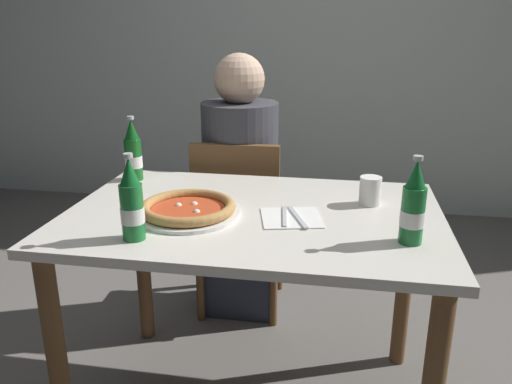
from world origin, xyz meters
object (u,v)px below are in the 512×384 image
(diner_seated, at_px, (240,193))
(pizza_margherita_near, at_px, (188,209))
(chair_behind_table, at_px, (239,218))
(paper_cup, at_px, (370,191))
(dining_table_main, at_px, (253,244))
(beer_bottle_right, at_px, (132,204))
(napkin_with_cutlery, at_px, (291,218))
(beer_bottle_left, at_px, (133,153))
(beer_bottle_center, at_px, (413,207))

(diner_seated, height_order, pizza_margherita_near, diner_seated)
(chair_behind_table, distance_m, paper_cup, 0.79)
(diner_seated, bearing_deg, chair_behind_table, -86.17)
(dining_table_main, bearing_deg, diner_seated, 105.07)
(beer_bottle_right, relative_size, napkin_with_cutlery, 1.15)
(dining_table_main, relative_size, pizza_margherita_near, 3.67)
(diner_seated, height_order, beer_bottle_left, diner_seated)
(beer_bottle_center, distance_m, napkin_with_cutlery, 0.38)
(dining_table_main, relative_size, beer_bottle_right, 4.86)
(dining_table_main, relative_size, napkin_with_cutlery, 5.57)
(chair_behind_table, distance_m, pizza_margherita_near, 0.74)
(beer_bottle_left, relative_size, paper_cup, 2.60)
(chair_behind_table, bearing_deg, napkin_with_cutlery, 112.09)
(paper_cup, bearing_deg, chair_behind_table, 138.93)
(diner_seated, distance_m, pizza_margherita_near, 0.75)
(diner_seated, xyz_separation_m, paper_cup, (0.55, -0.53, 0.21))
(dining_table_main, bearing_deg, napkin_with_cutlery, -17.41)
(diner_seated, height_order, paper_cup, diner_seated)
(beer_bottle_center, xyz_separation_m, napkin_with_cutlery, (-0.34, 0.13, -0.10))
(dining_table_main, distance_m, diner_seated, 0.69)
(diner_seated, bearing_deg, beer_bottle_center, -51.94)
(beer_bottle_center, distance_m, paper_cup, 0.32)
(napkin_with_cutlery, bearing_deg, chair_behind_table, 114.84)
(beer_bottle_right, bearing_deg, pizza_margherita_near, 64.91)
(pizza_margherita_near, height_order, beer_bottle_center, beer_bottle_center)
(diner_seated, relative_size, paper_cup, 12.73)
(dining_table_main, xyz_separation_m, diner_seated, (-0.18, 0.66, -0.05))
(pizza_margherita_near, relative_size, beer_bottle_left, 1.32)
(pizza_margherita_near, relative_size, paper_cup, 3.44)
(pizza_margherita_near, distance_m, paper_cup, 0.60)
(beer_bottle_left, height_order, paper_cup, beer_bottle_left)
(paper_cup, bearing_deg, napkin_with_cutlery, -144.51)
(pizza_margherita_near, distance_m, beer_bottle_left, 0.47)
(pizza_margherita_near, bearing_deg, beer_bottle_center, -8.36)
(pizza_margherita_near, xyz_separation_m, beer_bottle_left, (-0.32, 0.34, 0.08))
(beer_bottle_left, xyz_separation_m, beer_bottle_center, (0.98, -0.44, 0.00))
(dining_table_main, xyz_separation_m, pizza_margherita_near, (-0.20, -0.07, 0.13))
(beer_bottle_right, distance_m, napkin_with_cutlery, 0.49)
(dining_table_main, height_order, pizza_margherita_near, pizza_margherita_near)
(beer_bottle_left, xyz_separation_m, beer_bottle_right, (0.22, -0.54, 0.00))
(diner_seated, height_order, beer_bottle_center, diner_seated)
(pizza_margherita_near, relative_size, napkin_with_cutlery, 1.52)
(chair_behind_table, relative_size, napkin_with_cutlery, 3.94)
(beer_bottle_center, bearing_deg, beer_bottle_left, 156.08)
(diner_seated, bearing_deg, beer_bottle_right, -97.00)
(beer_bottle_center, bearing_deg, napkin_with_cutlery, 159.82)
(beer_bottle_left, bearing_deg, dining_table_main, -27.74)
(diner_seated, relative_size, beer_bottle_center, 4.89)
(chair_behind_table, distance_m, beer_bottle_left, 0.61)
(napkin_with_cutlery, bearing_deg, paper_cup, 35.49)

